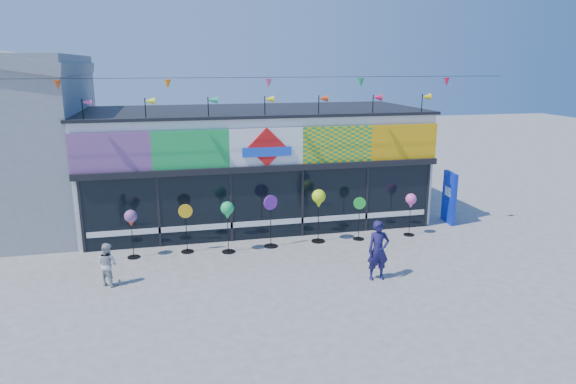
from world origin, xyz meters
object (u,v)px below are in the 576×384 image
object	(u,v)px
spinner_0	(131,220)
spinner_5	(359,217)
blue_sign	(449,197)
child	(107,264)
spinner_3	(271,220)
spinner_1	(186,227)
adult_man	(378,250)
spinner_6	(411,202)
spinner_2	(227,212)
spinner_4	(319,200)

from	to	relation	value
spinner_0	spinner_5	xyz separation A→B (m)	(7.23, 0.02, -0.43)
blue_sign	child	xyz separation A→B (m)	(-11.64, -2.96, -0.37)
spinner_3	spinner_5	size ratio (longest dim) A/B	1.17
spinner_0	spinner_1	distance (m)	1.65
spinner_5	child	world-z (taller)	spinner_5
spinner_0	adult_man	world-z (taller)	adult_man
blue_sign	spinner_0	size ratio (longest dim) A/B	1.26
spinner_3	spinner_6	bearing A→B (deg)	0.41
spinner_3	spinner_6	world-z (taller)	spinner_3
blue_sign	spinner_2	distance (m)	8.36
spinner_0	spinner_5	world-z (taller)	spinner_0
child	spinner_2	bearing A→B (deg)	-117.30
spinner_5	spinner_6	bearing A→B (deg)	0.34
spinner_5	blue_sign	bearing A→B (deg)	15.03
spinner_3	adult_man	world-z (taller)	spinner_3
spinner_4	child	size ratio (longest dim) A/B	1.52
spinner_2	spinner_3	world-z (taller)	spinner_3
spinner_2	spinner_3	size ratio (longest dim) A/B	0.96
blue_sign	child	bearing A→B (deg)	-159.32
spinner_2	spinner_6	bearing A→B (deg)	2.07
spinner_3	child	size ratio (longest dim) A/B	1.47
blue_sign	spinner_4	bearing A→B (deg)	-163.35
spinner_4	adult_man	size ratio (longest dim) A/B	1.08
spinner_6	adult_man	xyz separation A→B (m)	(-2.50, -3.19, -0.35)
spinner_1	spinner_6	bearing A→B (deg)	-0.60
spinner_0	spinner_6	size ratio (longest dim) A/B	1.02
blue_sign	adult_man	xyz separation A→B (m)	(-4.55, -4.22, -0.13)
spinner_3	spinner_4	bearing A→B (deg)	4.12
spinner_6	adult_man	bearing A→B (deg)	-128.10
spinner_2	spinner_5	distance (m)	4.41
spinner_1	adult_man	distance (m)	5.94
child	spinner_3	bearing A→B (deg)	-122.37
blue_sign	adult_man	world-z (taller)	blue_sign
adult_man	spinner_2	bearing A→B (deg)	143.57
spinner_2	spinner_4	distance (m)	3.01
spinner_4	adult_man	bearing A→B (deg)	-77.70
spinner_4	child	distance (m)	6.74
spinner_6	adult_man	world-z (taller)	adult_man
blue_sign	spinner_6	bearing A→B (deg)	-146.85
spinner_1	spinner_4	size ratio (longest dim) A/B	0.87
spinner_4	adult_man	xyz separation A→B (m)	(0.71, -3.27, -0.59)
spinner_5	spinner_2	bearing A→B (deg)	-177.21
spinner_5	adult_man	xyz separation A→B (m)	(-0.66, -3.18, 0.05)
spinner_6	child	world-z (taller)	spinner_6
adult_man	spinner_3	bearing A→B (deg)	128.59
spinner_0	spinner_3	distance (m)	4.25
spinner_3	spinner_6	distance (m)	4.83
blue_sign	spinner_4	xyz separation A→B (m)	(-5.26, -0.95, 0.47)
spinner_1	spinner_6	xyz separation A→B (m)	(7.46, -0.08, 0.36)
spinner_5	spinner_6	world-z (taller)	spinner_6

